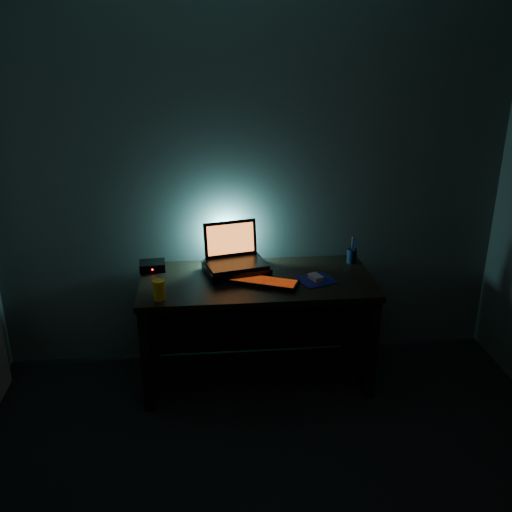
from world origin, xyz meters
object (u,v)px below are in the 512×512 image
Objects in this scene: keyboard at (261,282)px; pen_cup at (352,256)px; router at (152,266)px; mouse at (316,277)px; juice_glass at (159,290)px; laptop at (234,254)px.

keyboard is 4.95× the size of pen_cup.
keyboard is at bearing -27.37° from router.
mouse is 0.84× the size of juice_glass.
pen_cup is 1.36m from router.
pen_cup is 0.80× the size of juice_glass.
pen_cup is 1.37m from juice_glass.
laptop reaches higher than juice_glass.
juice_glass reaches higher than router.
router is at bearing 160.45° from laptop.
pen_cup is at bearing 47.11° from keyboard.
juice_glass is (-0.47, -0.40, -0.06)m from laptop.
juice_glass is at bearing 169.13° from mouse.
laptop is 0.56m from mouse.
pen_cup is (0.30, 0.27, 0.03)m from mouse.
laptop is 4.20× the size of mouse.
keyboard is at bearing -155.94° from pen_cup.
laptop is at bearing 40.45° from juice_glass.
pen_cup is at bearing 19.70° from juice_glass.
laptop reaches higher than mouse.
mouse is 1.05× the size of pen_cup.
laptop is at bearing -11.06° from router.
router reaches higher than keyboard.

